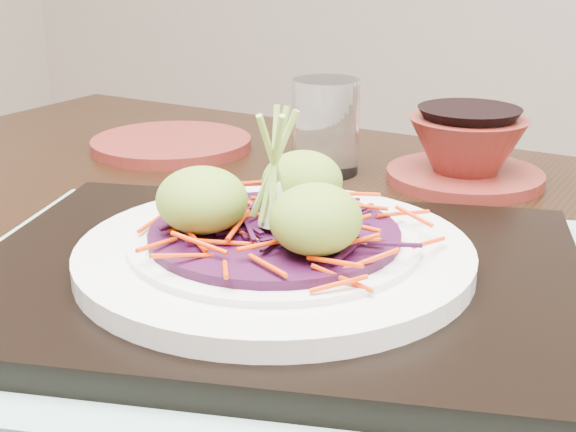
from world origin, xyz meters
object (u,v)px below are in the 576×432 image
at_px(terracotta_side_plate, 172,144).
at_px(terracotta_bowl_set, 466,154).
at_px(white_plate, 275,253).
at_px(serving_tray, 275,277).
at_px(dining_table, 320,383).
at_px(water_glass, 326,127).

bearing_deg(terracotta_side_plate, terracotta_bowl_set, 4.44).
bearing_deg(white_plate, serving_tray, 180.00).
bearing_deg(white_plate, terracotta_bowl_set, 81.86).
distance_m(dining_table, white_plate, 0.15).
relative_size(serving_tray, water_glass, 4.25).
distance_m(serving_tray, terracotta_side_plate, 0.41).
xyz_separation_m(dining_table, serving_tray, (-0.01, -0.06, 0.12)).
relative_size(white_plate, terracotta_side_plate, 1.47).
height_order(dining_table, white_plate, white_plate).
bearing_deg(terracotta_bowl_set, dining_table, -98.66).
distance_m(dining_table, terracotta_side_plate, 0.39).
bearing_deg(dining_table, terracotta_side_plate, 145.92).
distance_m(terracotta_side_plate, water_glass, 0.20).
xyz_separation_m(terracotta_side_plate, terracotta_bowl_set, (0.34, 0.03, 0.02)).
relative_size(dining_table, water_glass, 13.35).
bearing_deg(terracotta_side_plate, serving_tray, -45.51).
bearing_deg(serving_tray, white_plate, -15.80).
xyz_separation_m(dining_table, terracotta_bowl_set, (0.04, 0.26, 0.13)).
bearing_deg(terracotta_bowl_set, serving_tray, -98.14).
relative_size(white_plate, water_glass, 2.76).
bearing_deg(terracotta_side_plate, white_plate, -45.51).
height_order(dining_table, terracotta_bowl_set, terracotta_bowl_set).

